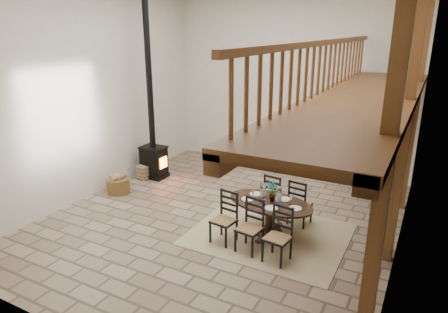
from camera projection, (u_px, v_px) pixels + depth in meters
The scene contains 7 objects.
ground at pixel (222, 219), 8.74m from camera, with size 8.00×8.00×0.00m, color gray.
room_shell at pixel (279, 83), 7.28m from camera, with size 7.02×8.02×5.01m.
rug at pixel (269, 234), 8.05m from camera, with size 3.00×2.50×0.02m, color tan.
dining_table at pixel (267, 219), 7.85m from camera, with size 1.88×2.10×1.13m.
wood_stove at pixel (153, 138), 10.84m from camera, with size 0.69×0.53×5.00m.
log_basket at pixel (118, 185), 10.07m from camera, with size 0.57×0.57×0.47m.
log_stack at pixel (145, 172), 11.00m from camera, with size 0.36×0.45×0.40m.
Camera 1 is at (3.76, -6.94, 3.97)m, focal length 32.00 mm.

